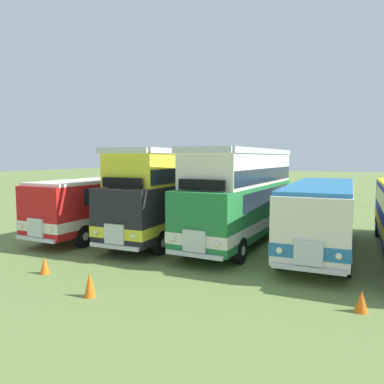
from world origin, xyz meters
TOP-DOWN VIEW (x-y plane):
  - bus_first_in_row at (-14.55, -0.26)m, footprint 2.96×11.15m
  - bus_second_in_row at (-10.92, 0.27)m, footprint 2.72×11.37m
  - bus_third_in_row at (-7.27, -0.28)m, footprint 2.94×9.91m
  - bus_fourth_in_row at (-3.64, -0.34)m, footprint 2.80×9.97m
  - cone_near_end at (-9.23, -8.84)m, footprint 0.36×0.36m
  - cone_mid_row at (-1.94, -6.66)m, footprint 0.36×0.36m
  - cone_far_end at (-12.15, -7.79)m, footprint 0.36×0.36m

SIDE VIEW (x-z plane):
  - cone_mid_row at x=-1.94m, z-range 0.00..0.59m
  - cone_far_end at x=-12.15m, z-range 0.00..0.60m
  - cone_near_end at x=-9.23m, z-range 0.00..0.74m
  - bus_fourth_in_row at x=-3.64m, z-range 0.26..3.25m
  - bus_first_in_row at x=-14.55m, z-range 0.26..3.25m
  - bus_third_in_row at x=-7.27m, z-range 0.09..4.61m
  - bus_second_in_row at x=-10.92m, z-range 0.10..4.62m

